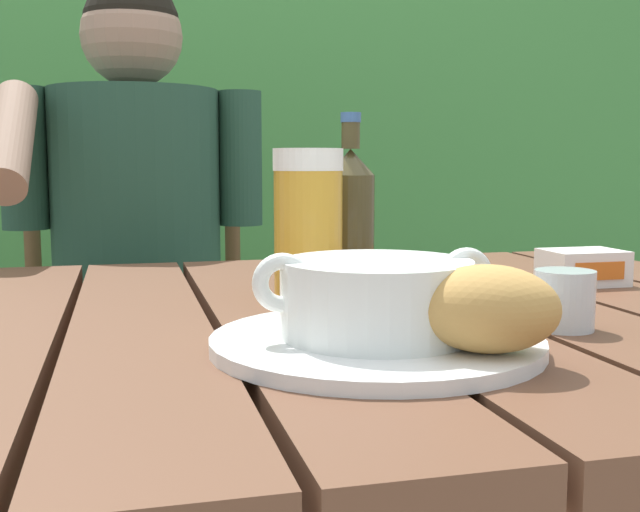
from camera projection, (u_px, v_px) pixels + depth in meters
dining_table at (279, 396)px, 0.84m from camera, size 1.31×0.90×0.75m
hedge_backdrop at (188, 134)px, 2.53m from camera, size 3.99×0.94×2.54m
chair_near_diner at (140, 355)px, 1.68m from camera, size 0.48×0.41×1.04m
person_eating at (137, 255)px, 1.47m from camera, size 0.48×0.47×1.26m
serving_plate at (376, 342)px, 0.67m from camera, size 0.29×0.29×0.01m
soup_bowl at (376, 296)px, 0.66m from camera, size 0.21×0.16×0.07m
bread_roll at (488, 309)px, 0.60m from camera, size 0.14×0.12×0.07m
beer_glass at (308, 225)px, 0.89m from camera, size 0.08×0.08×0.18m
beer_bottle at (350, 217)px, 0.97m from camera, size 0.06×0.06×0.22m
water_glass_small at (564, 300)px, 0.74m from camera, size 0.06×0.06×0.06m
butter_tub at (583, 267)px, 1.02m from camera, size 0.10×0.08×0.05m
table_knife at (477, 317)px, 0.79m from camera, size 0.16×0.03×0.01m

